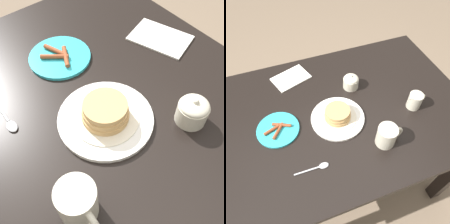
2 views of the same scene
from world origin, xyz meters
The scene contains 9 objects.
ground_plane centered at (0.00, 0.00, 0.00)m, with size 8.00×8.00×0.00m, color #7A6651.
dining_table centered at (0.00, 0.00, 0.64)m, with size 1.25×0.87×0.78m.
pancake_plate centered at (-0.04, -0.04, 0.80)m, with size 0.25×0.25×0.07m.
side_plate_bacon centered at (-0.31, -0.01, 0.78)m, with size 0.19×0.19×0.02m.
coffee_mug centered at (0.11, -0.23, 0.83)m, with size 0.12×0.08×0.10m.
creamer_pitcher centered at (0.33, -0.10, 0.82)m, with size 0.10×0.07×0.09m.
sugar_bowl centered at (0.10, 0.13, 0.81)m, with size 0.08×0.08×0.08m.
napkin centered at (-0.18, 0.30, 0.78)m, with size 0.22×0.19×0.01m.
spoon centered at (-0.20, -0.25, 0.78)m, with size 0.14×0.03×0.01m.
Camera 2 is at (-0.25, -0.61, 1.61)m, focal length 35.00 mm.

